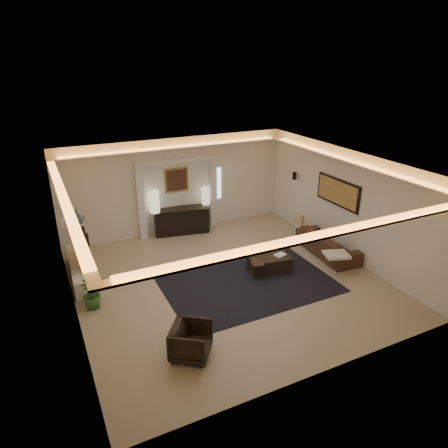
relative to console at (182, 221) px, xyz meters
name	(u,v)px	position (x,y,z in m)	size (l,w,h in m)	color
floor	(227,281)	(-0.03, -3.25, -0.40)	(7.00, 7.00, 0.00)	#A79B89
ceiling	(228,165)	(-0.03, -3.25, 2.50)	(7.00, 7.00, 0.00)	white
wall_back	(177,186)	(-0.03, 0.25, 1.05)	(7.00, 7.00, 0.00)	silver
wall_front	(324,304)	(-0.03, -6.75, 1.05)	(7.00, 7.00, 0.00)	silver
wall_left	(68,257)	(-3.53, -3.25, 1.05)	(7.00, 7.00, 0.00)	silver
wall_right	(345,204)	(3.47, -3.25, 1.05)	(7.00, 7.00, 0.00)	silver
cove_soffit	(228,178)	(-0.03, -3.25, 2.22)	(7.00, 7.00, 0.04)	silver
daylight_slit	(217,183)	(1.32, 0.23, 0.95)	(0.25, 0.03, 1.00)	white
area_rug	(246,281)	(0.37, -3.45, -0.39)	(4.00, 3.00, 0.01)	black
pilaster_left	(141,203)	(-1.18, 0.15, 0.70)	(0.22, 0.20, 2.20)	silver
pilaster_right	(213,193)	(1.12, 0.15, 0.70)	(0.22, 0.20, 2.20)	silver
alcove_header	(176,161)	(-0.03, 0.15, 1.85)	(2.52, 0.20, 0.12)	silver
painting_frame	(177,180)	(-0.03, 0.22, 1.25)	(0.74, 0.04, 0.74)	tan
painting_canvas	(177,180)	(-0.03, 0.19, 1.25)	(0.62, 0.02, 0.62)	#4C2D1E
art_panel_frame	(338,192)	(3.44, -2.95, 1.30)	(0.04, 1.64, 0.74)	black
art_panel_gold	(337,192)	(3.42, -2.95, 1.30)	(0.02, 1.50, 0.62)	tan
wall_sconce	(294,176)	(3.35, -1.05, 1.28)	(0.12, 0.12, 0.22)	black
wall_niche	(63,222)	(-3.47, -1.85, 1.25)	(0.10, 0.55, 0.04)	silver
console	(182,221)	(0.00, 0.00, 0.00)	(1.64, 0.51, 0.82)	black
lamp_left	(154,203)	(-0.82, 0.00, 0.69)	(0.30, 0.30, 0.66)	white
lamp_right	(206,196)	(0.82, 0.00, 0.69)	(0.24, 0.24, 0.54)	beige
media_ledge	(82,269)	(-3.18, -1.52, -0.17)	(0.55, 2.20, 0.41)	white
tv	(79,249)	(-3.18, -1.54, 0.40)	(0.16, 1.20, 0.69)	black
figurine	(86,239)	(-2.92, -0.70, 0.24)	(0.14, 0.14, 0.37)	black
ginger_jar	(77,217)	(-3.18, -2.13, 1.44)	(0.33, 0.33, 0.34)	slate
plant	(92,293)	(-3.17, -2.97, -0.05)	(0.39, 0.39, 0.70)	#35622B
sofa	(328,244)	(3.12, -3.12, -0.10)	(0.80, 2.05, 0.60)	#433018
throw_blanket	(337,255)	(2.55, -4.13, 0.15)	(0.59, 0.48, 0.06)	beige
throw_pillow	(299,220)	(3.07, -1.80, 0.15)	(0.10, 0.35, 0.35)	#CEB68B
coffee_table	(269,264)	(1.16, -3.26, -0.20)	(1.05, 0.57, 0.39)	black
bowl	(258,264)	(0.64, -3.55, 0.05)	(0.29, 0.29, 0.07)	#3D261E
magazine	(280,255)	(1.44, -3.31, 0.02)	(0.28, 0.20, 0.03)	white
armchair	(191,341)	(-1.80, -5.36, -0.08)	(0.69, 0.71, 0.64)	black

